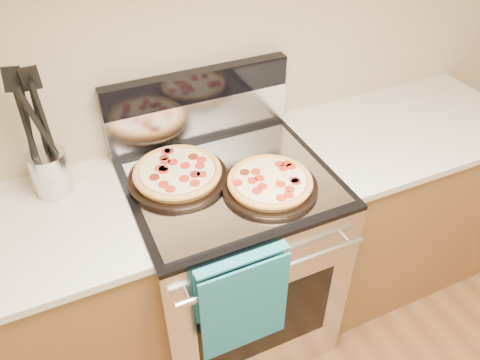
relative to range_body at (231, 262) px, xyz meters
name	(u,v)px	position (x,y,z in m)	size (l,w,h in m)	color
wall_back	(191,34)	(0.00, 0.35, 0.90)	(4.00, 4.00, 0.00)	tan
range_body	(231,262)	(0.00, 0.00, 0.00)	(0.76, 0.68, 0.90)	#B7B7BC
oven_window	(266,322)	(0.00, -0.34, 0.00)	(0.56, 0.01, 0.40)	black
cooktop	(230,181)	(0.00, 0.00, 0.46)	(0.76, 0.68, 0.02)	black
backsplash_lower	(200,118)	(0.00, 0.31, 0.56)	(0.76, 0.06, 0.18)	silver
backsplash_upper	(197,85)	(0.00, 0.31, 0.71)	(0.76, 0.06, 0.12)	black
oven_handle	(275,270)	(0.00, -0.38, 0.35)	(0.03, 0.03, 0.70)	silver
dish_towel	(242,301)	(-0.12, -0.38, 0.25)	(0.32, 0.05, 0.42)	#195C80
foil_sheet	(233,183)	(0.00, -0.03, 0.47)	(0.70, 0.55, 0.01)	gray
cabinet_left	(19,331)	(-0.88, 0.03, -0.01)	(1.00, 0.62, 0.88)	brown
cabinet_right	(389,204)	(0.88, 0.03, -0.01)	(1.00, 0.62, 0.88)	brown
countertop_right	(409,128)	(0.88, 0.03, 0.45)	(1.02, 0.64, 0.03)	#B9B2A6
pepperoni_pizza_back	(178,174)	(-0.18, 0.07, 0.50)	(0.37, 0.37, 0.05)	#C8863D
pepperoni_pizza_front	(270,183)	(0.11, -0.12, 0.50)	(0.35, 0.35, 0.05)	#C8863D
utensil_crock	(51,173)	(-0.60, 0.21, 0.54)	(0.13, 0.13, 0.17)	silver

